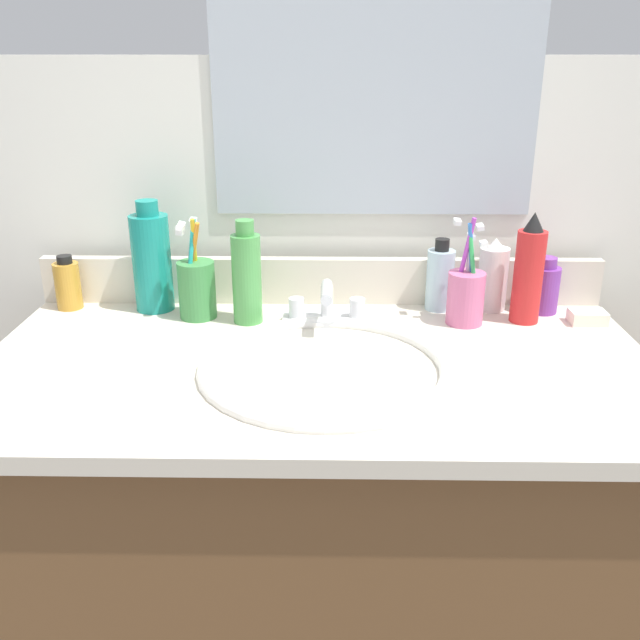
% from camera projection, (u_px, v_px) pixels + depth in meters
% --- Properties ---
extents(vanity_cabinet, '(1.04, 0.54, 0.82)m').
position_uv_depth(vanity_cabinet, '(318.00, 577.00, 1.27)').
color(vanity_cabinet, brown).
rests_on(vanity_cabinet, ground_plane).
extents(countertop, '(1.09, 0.58, 0.03)m').
position_uv_depth(countertop, '(317.00, 368.00, 1.12)').
color(countertop, beige).
rests_on(countertop, vanity_cabinet).
extents(backsplash, '(1.09, 0.02, 0.09)m').
position_uv_depth(backsplash, '(320.00, 281.00, 1.36)').
color(backsplash, beige).
rests_on(backsplash, countertop).
extents(back_wall, '(2.19, 0.04, 1.30)m').
position_uv_depth(back_wall, '(321.00, 376.00, 1.50)').
color(back_wall, white).
rests_on(back_wall, ground_plane).
extents(mirror_panel, '(0.60, 0.01, 0.56)m').
position_uv_depth(mirror_panel, '(376.00, 59.00, 1.25)').
color(mirror_panel, '#B2BCC6').
extents(sink_basin, '(0.40, 0.40, 0.11)m').
position_uv_depth(sink_basin, '(326.00, 387.00, 1.09)').
color(sink_basin, white).
rests_on(sink_basin, countertop).
extents(faucet, '(0.16, 0.10, 0.08)m').
position_uv_depth(faucet, '(327.00, 310.00, 1.25)').
color(faucet, silver).
rests_on(faucet, countertop).
extents(bottle_lotion_white, '(0.06, 0.06, 0.14)m').
position_uv_depth(bottle_lotion_white, '(493.00, 277.00, 1.32)').
color(bottle_lotion_white, white).
rests_on(bottle_lotion_white, countertop).
extents(bottle_toner_green, '(0.05, 0.05, 0.19)m').
position_uv_depth(bottle_toner_green, '(247.00, 276.00, 1.25)').
color(bottle_toner_green, '#4C9E4C').
rests_on(bottle_toner_green, countertop).
extents(bottle_gel_clear, '(0.05, 0.05, 0.14)m').
position_uv_depth(bottle_gel_clear, '(440.00, 278.00, 1.32)').
color(bottle_gel_clear, silver).
rests_on(bottle_gel_clear, countertop).
extents(bottle_cream_purple, '(0.06, 0.06, 0.11)m').
position_uv_depth(bottle_cream_purple, '(544.00, 287.00, 1.31)').
color(bottle_cream_purple, '#7A3899').
rests_on(bottle_cream_purple, countertop).
extents(bottle_oil_amber, '(0.05, 0.05, 0.10)m').
position_uv_depth(bottle_oil_amber, '(68.00, 284.00, 1.33)').
color(bottle_oil_amber, gold).
rests_on(bottle_oil_amber, countertop).
extents(bottle_mouthwash_teal, '(0.07, 0.07, 0.21)m').
position_uv_depth(bottle_mouthwash_teal, '(152.00, 261.00, 1.31)').
color(bottle_mouthwash_teal, teal).
rests_on(bottle_mouthwash_teal, countertop).
extents(bottle_spray_red, '(0.05, 0.05, 0.20)m').
position_uv_depth(bottle_spray_red, '(529.00, 272.00, 1.25)').
color(bottle_spray_red, red).
rests_on(bottle_spray_red, countertop).
extents(cup_green, '(0.07, 0.08, 0.19)m').
position_uv_depth(cup_green, '(196.00, 287.00, 1.28)').
color(cup_green, '#3F8C47').
rests_on(cup_green, countertop).
extents(cup_pink, '(0.07, 0.07, 0.20)m').
position_uv_depth(cup_pink, '(466.00, 295.00, 1.25)').
color(cup_pink, '#D16693').
rests_on(cup_pink, countertop).
extents(soap_bar, '(0.06, 0.04, 0.02)m').
position_uv_depth(soap_bar, '(588.00, 317.00, 1.26)').
color(soap_bar, white).
rests_on(soap_bar, countertop).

